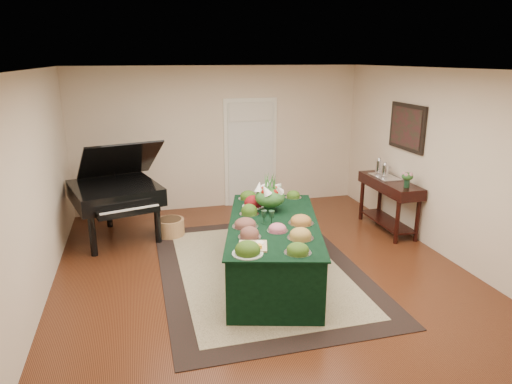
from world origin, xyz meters
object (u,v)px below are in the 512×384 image
object	(u,v)px
buffet_table	(273,250)
floral_centerpiece	(270,193)
grand_piano	(116,192)
mahogany_sideboard	(389,191)

from	to	relation	value
buffet_table	floral_centerpiece	size ratio (longest dim) A/B	6.13
grand_piano	mahogany_sideboard	bearing A→B (deg)	-10.10
floral_centerpiece	grand_piano	world-z (taller)	grand_piano
floral_centerpiece	grand_piano	xyz separation A→B (m)	(-2.09, 1.57, -0.26)
mahogany_sideboard	grand_piano	bearing A→B (deg)	169.90
mahogany_sideboard	buffet_table	bearing A→B (deg)	-153.28
buffet_table	mahogany_sideboard	xyz separation A→B (m)	(2.40, 1.21, 0.28)
buffet_table	grand_piano	world-z (taller)	grand_piano
buffet_table	floral_centerpiece	world-z (taller)	floral_centerpiece
grand_piano	mahogany_sideboard	xyz separation A→B (m)	(4.42, -0.79, -0.10)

